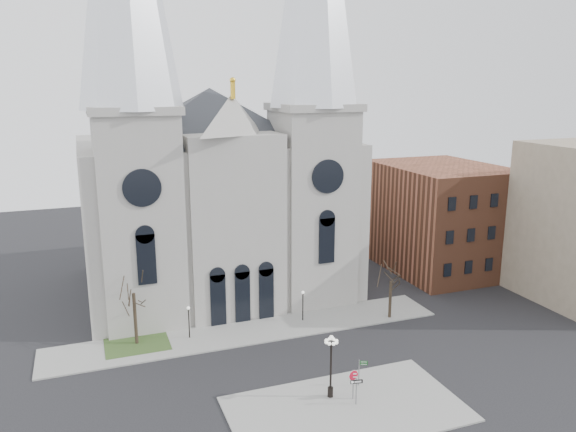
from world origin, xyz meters
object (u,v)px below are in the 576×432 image
object	(u,v)px
globe_lamp	(331,358)
stop_sign	(353,378)
one_way_sign	(356,387)
street_name_sign	(360,370)

from	to	relation	value
globe_lamp	stop_sign	bearing A→B (deg)	-30.75
one_way_sign	stop_sign	bearing A→B (deg)	93.49
street_name_sign	stop_sign	bearing A→B (deg)	-108.18
globe_lamp	street_name_sign	distance (m)	3.64
street_name_sign	globe_lamp	bearing A→B (deg)	-143.17
stop_sign	globe_lamp	bearing A→B (deg)	164.59
one_way_sign	street_name_sign	size ratio (longest dim) A/B	0.96
stop_sign	street_name_sign	bearing A→B (deg)	63.82
stop_sign	street_name_sign	distance (m)	2.22
street_name_sign	one_way_sign	bearing A→B (deg)	-99.75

